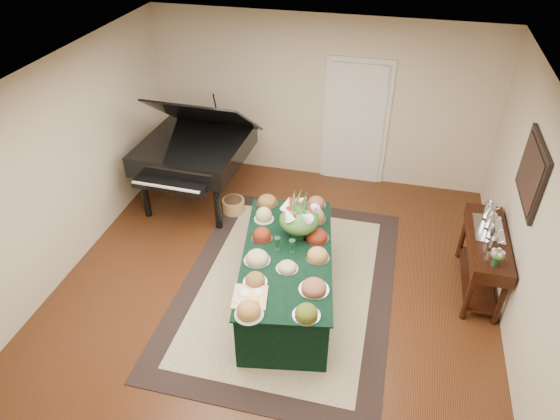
% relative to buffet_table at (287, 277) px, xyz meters
% --- Properties ---
extents(ground, '(6.00, 6.00, 0.00)m').
position_rel_buffet_table_xyz_m(ground, '(-0.19, 0.14, -0.39)').
color(ground, black).
rests_on(ground, ground).
extents(area_rug, '(2.67, 3.73, 0.01)m').
position_rel_buffet_table_xyz_m(area_rug, '(-0.05, 0.25, -0.38)').
color(area_rug, black).
rests_on(area_rug, ground).
extents(kitchen_doorway, '(1.05, 0.07, 2.10)m').
position_rel_buffet_table_xyz_m(kitchen_doorway, '(0.41, 3.11, 0.64)').
color(kitchen_doorway, silver).
rests_on(kitchen_doorway, ground).
extents(buffet_table, '(1.39, 2.33, 0.77)m').
position_rel_buffet_table_xyz_m(buffet_table, '(0.00, 0.00, 0.00)').
color(buffet_table, black).
rests_on(buffet_table, ground).
extents(food_platters, '(1.22, 2.36, 0.13)m').
position_rel_buffet_table_xyz_m(food_platters, '(-0.02, 0.09, 0.43)').
color(food_platters, silver).
rests_on(food_platters, buffet_table).
extents(cutting_board, '(0.41, 0.41, 0.10)m').
position_rel_buffet_table_xyz_m(cutting_board, '(-0.22, -0.78, 0.41)').
color(cutting_board, tan).
rests_on(cutting_board, buffet_table).
extents(green_goblets, '(0.25, 0.08, 0.18)m').
position_rel_buffet_table_xyz_m(green_goblets, '(-0.04, 0.03, 0.47)').
color(green_goblets, '#15341E').
rests_on(green_goblets, buffet_table).
extents(floral_centerpiece, '(0.50, 0.50, 0.50)m').
position_rel_buffet_table_xyz_m(floral_centerpiece, '(0.06, 0.37, 0.67)').
color(floral_centerpiece, '#15341E').
rests_on(floral_centerpiece, buffet_table).
extents(grand_piano, '(1.66, 1.85, 1.82)m').
position_rel_buffet_table_xyz_m(grand_piano, '(-1.88, 1.86, 0.54)').
color(grand_piano, black).
rests_on(grand_piano, ground).
extents(wicker_basket, '(0.35, 0.35, 0.22)m').
position_rel_buffet_table_xyz_m(wicker_basket, '(-1.24, 1.67, -0.28)').
color(wicker_basket, '#A17340').
rests_on(wicker_basket, ground).
extents(mahogany_sideboard, '(0.45, 1.38, 0.83)m').
position_rel_buffet_table_xyz_m(mahogany_sideboard, '(2.30, 0.80, 0.26)').
color(mahogany_sideboard, black).
rests_on(mahogany_sideboard, ground).
extents(tea_service, '(0.34, 0.74, 0.30)m').
position_rel_buffet_table_xyz_m(tea_service, '(2.30, 0.92, 0.56)').
color(tea_service, silver).
rests_on(tea_service, mahogany_sideboard).
extents(pink_bouquet, '(0.17, 0.17, 0.22)m').
position_rel_buffet_table_xyz_m(pink_bouquet, '(2.30, 0.27, 0.59)').
color(pink_bouquet, '#15341E').
rests_on(pink_bouquet, mahogany_sideboard).
extents(wall_painting, '(0.05, 0.95, 0.75)m').
position_rel_buffet_table_xyz_m(wall_painting, '(2.52, 0.80, 1.36)').
color(wall_painting, black).
rests_on(wall_painting, ground).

